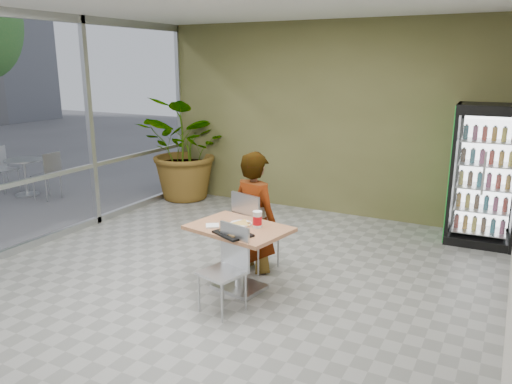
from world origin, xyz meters
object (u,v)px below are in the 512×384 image
at_px(chair_near, 228,261).
at_px(beverage_fridge, 485,175).
at_px(potted_plant, 188,149).
at_px(seated_woman, 255,223).
at_px(chair_far, 251,225).
at_px(cafeteria_tray, 233,234).
at_px(dining_table, 239,245).
at_px(soda_cup, 257,220).

relative_size(chair_near, beverage_fridge, 0.46).
bearing_deg(beverage_fridge, potted_plant, 177.53).
bearing_deg(seated_woman, beverage_fridge, -120.95).
bearing_deg(chair_far, seated_woman, -102.46).
bearing_deg(chair_far, cafeteria_tray, 119.24).
xyz_separation_m(chair_far, cafeteria_tray, (0.21, -0.80, 0.17)).
relative_size(cafeteria_tray, potted_plant, 0.20).
xyz_separation_m(chair_near, cafeteria_tray, (-0.06, 0.19, 0.23)).
height_order(beverage_fridge, potted_plant, beverage_fridge).
xyz_separation_m(chair_far, potted_plant, (-2.64, 2.41, 0.38)).
bearing_deg(potted_plant, chair_near, -49.56).
relative_size(dining_table, cafeteria_tray, 3.04).
bearing_deg(cafeteria_tray, soda_cup, 70.75).
bearing_deg(dining_table, soda_cup, 21.34).
height_order(chair_near, beverage_fridge, beverage_fridge).
relative_size(dining_table, seated_woman, 0.66).
bearing_deg(seated_woman, dining_table, 114.83).
xyz_separation_m(seated_woman, beverage_fridge, (2.40, 2.36, 0.39)).
xyz_separation_m(chair_far, soda_cup, (0.33, -0.47, 0.25)).
bearing_deg(chair_near, soda_cup, 97.83).
distance_m(dining_table, seated_woman, 0.61).
distance_m(chair_near, potted_plant, 4.50).
height_order(soda_cup, cafeteria_tray, soda_cup).
xyz_separation_m(dining_table, soda_cup, (0.19, 0.08, 0.30)).
xyz_separation_m(dining_table, chair_far, (-0.13, 0.54, 0.05)).
bearing_deg(chair_near, cafeteria_tray, 120.44).
xyz_separation_m(chair_near, potted_plant, (-2.90, 3.41, 0.44)).
xyz_separation_m(soda_cup, beverage_fridge, (2.10, 2.88, 0.15)).
height_order(seated_woman, soda_cup, seated_woman).
bearing_deg(dining_table, seated_woman, 100.22).
height_order(cafeteria_tray, potted_plant, potted_plant).
bearing_deg(chair_near, chair_far, 119.34).
xyz_separation_m(dining_table, seated_woman, (-0.11, 0.59, 0.06)).
distance_m(seated_woman, potted_plant, 3.58).
height_order(chair_near, potted_plant, potted_plant).
bearing_deg(cafeteria_tray, seated_woman, 102.09).
bearing_deg(soda_cup, cafeteria_tray, -109.25).
bearing_deg(potted_plant, seated_woman, -41.50).
xyz_separation_m(dining_table, chair_near, (0.13, -0.45, -0.01)).
distance_m(soda_cup, cafeteria_tray, 0.36).
height_order(chair_far, potted_plant, potted_plant).
bearing_deg(chair_near, potted_plant, 144.87).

